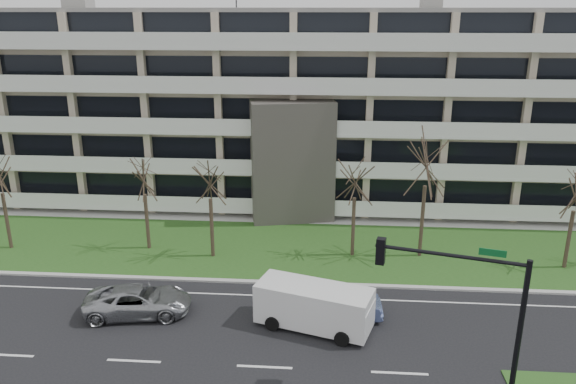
# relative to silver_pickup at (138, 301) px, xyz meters

# --- Properties ---
(ground) EXTENTS (160.00, 160.00, 0.00)m
(ground) POSITION_rel_silver_pickup_xyz_m (7.10, -4.09, -0.76)
(ground) COLOR black
(ground) RESTS_ON ground
(grass_verge) EXTENTS (90.00, 10.00, 0.06)m
(grass_verge) POSITION_rel_silver_pickup_xyz_m (7.10, 8.91, -0.73)
(grass_verge) COLOR #224D19
(grass_verge) RESTS_ON ground
(curb) EXTENTS (90.00, 0.35, 0.12)m
(curb) POSITION_rel_silver_pickup_xyz_m (7.10, 3.91, -0.70)
(curb) COLOR #B2B2AD
(curb) RESTS_ON ground
(sidewalk) EXTENTS (90.00, 2.00, 0.08)m
(sidewalk) POSITION_rel_silver_pickup_xyz_m (7.10, 14.41, -0.72)
(sidewalk) COLOR #B2B2AD
(sidewalk) RESTS_ON ground
(lane_edge_line) EXTENTS (90.00, 0.12, 0.01)m
(lane_edge_line) POSITION_rel_silver_pickup_xyz_m (7.10, 2.41, -0.75)
(lane_edge_line) COLOR white
(lane_edge_line) RESTS_ON ground
(apartment_building) EXTENTS (60.50, 15.10, 18.75)m
(apartment_building) POSITION_rel_silver_pickup_xyz_m (7.10, 21.23, 6.86)
(apartment_building) COLOR #BEAE94
(apartment_building) RESTS_ON ground
(silver_pickup) EXTENTS (5.79, 3.32, 1.52)m
(silver_pickup) POSITION_rel_silver_pickup_xyz_m (0.00, 0.00, 0.00)
(silver_pickup) COLOR #A4A6AB
(silver_pickup) RESTS_ON ground
(blue_sedan) EXTENTS (4.90, 1.77, 1.61)m
(blue_sedan) POSITION_rel_silver_pickup_xyz_m (10.26, 0.55, 0.04)
(blue_sedan) COLOR #7A8ED4
(blue_sedan) RESTS_ON ground
(white_van) EXTENTS (6.11, 3.75, 2.23)m
(white_van) POSITION_rel_silver_pickup_xyz_m (9.27, -0.60, 0.57)
(white_van) COLOR white
(white_van) RESTS_ON ground
(traffic_signal) EXTENTS (5.71, 1.80, 6.80)m
(traffic_signal) POSITION_rel_silver_pickup_xyz_m (15.34, -5.60, 3.64)
(traffic_signal) COLOR black
(traffic_signal) RESTS_ON ground
(tree_2) EXTENTS (3.40, 3.40, 6.81)m
(tree_2) POSITION_rel_silver_pickup_xyz_m (-2.07, 8.26, 4.53)
(tree_2) COLOR #382B21
(tree_2) RESTS_ON ground
(tree_3) EXTENTS (3.53, 3.53, 7.05)m
(tree_3) POSITION_rel_silver_pickup_xyz_m (2.44, 7.33, 4.72)
(tree_3) COLOR #382B21
(tree_3) RESTS_ON ground
(tree_4) EXTENTS (3.53, 3.53, 7.06)m
(tree_4) POSITION_rel_silver_pickup_xyz_m (11.42, 8.17, 4.72)
(tree_4) COLOR #382B21
(tree_4) RESTS_ON ground
(tree_5) EXTENTS (4.27, 4.27, 8.54)m
(tree_5) POSITION_rel_silver_pickup_xyz_m (15.77, 8.38, 5.89)
(tree_5) COLOR #382B21
(tree_5) RESTS_ON ground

